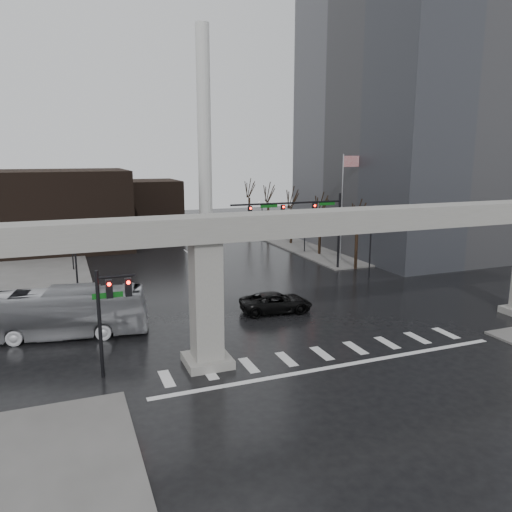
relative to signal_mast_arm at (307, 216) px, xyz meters
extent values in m
plane|color=black|center=(-8.99, -18.80, -5.83)|extent=(160.00, 160.00, 0.00)
cube|color=slate|center=(17.01, 17.20, -5.75)|extent=(28.00, 36.00, 0.15)
cube|color=gray|center=(-8.99, -18.80, 2.17)|extent=(48.00, 2.20, 1.40)
cube|color=gray|center=(-15.99, -18.80, -2.18)|extent=(1.60, 1.60, 7.30)
cube|color=gray|center=(-15.99, -18.80, -5.58)|extent=(2.60, 2.60, 0.50)
cube|color=slate|center=(19.01, 7.20, 15.17)|extent=(22.00, 26.00, 42.00)
cube|color=black|center=(-22.99, 23.20, -0.83)|extent=(16.00, 14.00, 10.00)
cube|color=black|center=(-10.99, 33.20, -1.83)|extent=(10.00, 10.00, 8.00)
cylinder|color=silver|center=(-2.99, 27.20, 9.17)|extent=(2.00, 2.00, 30.00)
cylinder|color=gray|center=(-2.99, 27.20, -5.23)|extent=(3.60, 3.60, 1.20)
cylinder|color=black|center=(3.81, 0.00, -1.83)|extent=(0.24, 0.24, 8.00)
cylinder|color=black|center=(-2.19, 0.00, 1.37)|extent=(12.00, 0.18, 0.18)
cube|color=black|center=(0.81, 0.00, 0.72)|extent=(0.35, 0.30, 1.00)
cube|color=black|center=(-2.69, 0.00, 0.72)|extent=(0.35, 0.30, 1.00)
cube|color=black|center=(-6.19, 0.00, 0.72)|extent=(0.35, 0.30, 1.00)
sphere|color=#FF0C05|center=(0.81, -0.18, 1.02)|extent=(0.20, 0.20, 0.20)
cube|color=#0C5412|center=(2.31, 0.00, 1.17)|extent=(1.80, 0.05, 0.35)
cube|color=#0C5412|center=(-4.19, 0.00, 1.17)|extent=(1.80, 0.05, 0.35)
cylinder|color=black|center=(-21.79, -18.30, -2.83)|extent=(0.20, 0.20, 6.00)
cylinder|color=black|center=(-20.79, -18.30, -0.23)|extent=(2.00, 0.14, 0.14)
cube|color=black|center=(-21.19, -18.30, -0.88)|extent=(0.35, 0.30, 1.00)
cube|color=black|center=(-20.19, -18.30, -0.88)|extent=(0.35, 0.30, 1.00)
cube|color=#0C5412|center=(-21.29, -18.30, -1.23)|extent=(1.60, 0.05, 0.30)
cylinder|color=silver|center=(6.01, 3.20, 0.17)|extent=(0.12, 0.12, 12.00)
cube|color=#AD1612|center=(7.01, 3.20, 5.37)|extent=(2.00, 0.03, 1.20)
cylinder|color=black|center=(4.51, -4.80, -3.43)|extent=(0.14, 0.14, 4.80)
cube|color=black|center=(4.51, -4.80, -1.08)|extent=(0.90, 0.06, 0.06)
sphere|color=silver|center=(4.06, -4.80, -0.88)|extent=(0.32, 0.32, 0.32)
sphere|color=silver|center=(4.96, -4.80, -0.88)|extent=(0.32, 0.32, 0.32)
cylinder|color=black|center=(4.51, 9.20, -3.43)|extent=(0.14, 0.14, 4.80)
cube|color=black|center=(4.51, 9.20, -1.08)|extent=(0.90, 0.06, 0.06)
sphere|color=silver|center=(4.06, 9.20, -0.88)|extent=(0.32, 0.32, 0.32)
sphere|color=silver|center=(4.96, 9.20, -0.88)|extent=(0.32, 0.32, 0.32)
cylinder|color=black|center=(4.51, 23.20, -3.43)|extent=(0.14, 0.14, 4.80)
cube|color=black|center=(4.51, 23.20, -1.08)|extent=(0.90, 0.06, 0.06)
sphere|color=silver|center=(4.06, 23.20, -0.88)|extent=(0.32, 0.32, 0.32)
sphere|color=silver|center=(4.96, 23.20, -0.88)|extent=(0.32, 0.32, 0.32)
cylinder|color=black|center=(-22.49, -4.80, -3.43)|extent=(0.14, 0.14, 4.80)
cube|color=black|center=(-22.49, -4.80, -1.08)|extent=(0.90, 0.06, 0.06)
sphere|color=silver|center=(-22.94, -4.80, -0.88)|extent=(0.32, 0.32, 0.32)
sphere|color=silver|center=(-22.04, -4.80, -0.88)|extent=(0.32, 0.32, 0.32)
cylinder|color=black|center=(-22.49, 9.20, -3.43)|extent=(0.14, 0.14, 4.80)
cube|color=black|center=(-22.49, 9.20, -1.08)|extent=(0.90, 0.06, 0.06)
sphere|color=silver|center=(-22.94, 9.20, -0.88)|extent=(0.32, 0.32, 0.32)
sphere|color=silver|center=(-22.04, 9.20, -0.88)|extent=(0.32, 0.32, 0.32)
cylinder|color=black|center=(-22.49, 23.20, -3.43)|extent=(0.14, 0.14, 4.80)
cube|color=black|center=(-22.49, 23.20, -1.08)|extent=(0.90, 0.06, 0.06)
sphere|color=silver|center=(-22.94, 23.20, -0.88)|extent=(0.32, 0.32, 0.32)
sphere|color=silver|center=(-22.04, 23.20, -0.88)|extent=(0.32, 0.32, 0.32)
cylinder|color=black|center=(5.51, -0.80, -3.55)|extent=(0.34, 0.34, 4.55)
cylinder|color=black|center=(5.51, -0.80, 0.18)|extent=(0.12, 1.52, 2.98)
cylinder|color=black|center=(6.01, -0.55, -0.05)|extent=(0.83, 1.14, 2.51)
cylinder|color=black|center=(5.51, 7.20, -3.50)|extent=(0.34, 0.34, 4.66)
cylinder|color=black|center=(5.51, 7.20, 0.32)|extent=(0.12, 1.55, 3.05)
cylinder|color=black|center=(6.01, 7.45, 0.08)|extent=(0.85, 1.16, 2.57)
cylinder|color=black|center=(5.51, 15.20, -3.45)|extent=(0.34, 0.34, 4.76)
cylinder|color=black|center=(5.51, 15.20, 0.46)|extent=(0.12, 1.59, 3.11)
cylinder|color=black|center=(6.01, 15.45, 0.22)|extent=(0.86, 1.18, 2.62)
cylinder|color=black|center=(5.51, 23.20, -3.40)|extent=(0.34, 0.34, 4.87)
cylinder|color=black|center=(5.51, 23.20, 0.60)|extent=(0.12, 1.62, 3.18)
cylinder|color=black|center=(6.01, 23.45, 0.35)|extent=(0.88, 1.20, 2.68)
cylinder|color=black|center=(5.51, 31.20, -3.34)|extent=(0.34, 0.34, 4.97)
cylinder|color=black|center=(5.51, 31.20, 0.74)|extent=(0.12, 1.65, 3.25)
cylinder|color=black|center=(6.01, 31.45, 0.48)|extent=(0.89, 1.23, 2.74)
imported|color=black|center=(-8.33, -11.28, -5.05)|extent=(5.83, 3.17, 1.55)
imported|color=#BBBBC0|center=(-24.16, -10.80, -4.16)|extent=(12.30, 4.98, 3.34)
camera|label=1|loc=(-23.29, -45.11, 6.21)|focal=35.00mm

